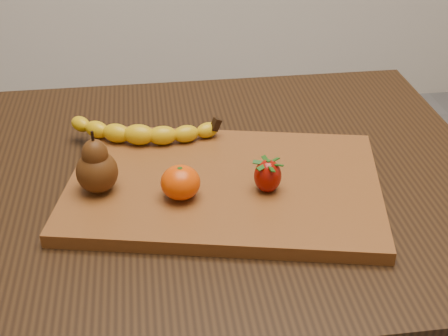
{
  "coord_description": "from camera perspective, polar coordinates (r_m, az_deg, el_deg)",
  "views": [
    {
      "loc": [
        -0.02,
        -0.8,
        1.28
      ],
      "look_at": [
        0.08,
        -0.05,
        0.8
      ],
      "focal_mm": 50.0,
      "sensor_mm": 36.0,
      "label": 1
    }
  ],
  "objects": [
    {
      "name": "strawberry",
      "position": [
        0.88,
        4.02,
        -0.63
      ],
      "size": [
        0.05,
        0.05,
        0.05
      ],
      "primitive_type": null,
      "rotation": [
        0.0,
        0.0,
        -0.39
      ],
      "color": "#8A0C03",
      "rests_on": "cutting_board"
    },
    {
      "name": "banana",
      "position": [
        1.0,
        -7.78,
        3.04
      ],
      "size": [
        0.22,
        0.1,
        0.03
      ],
      "primitive_type": null,
      "rotation": [
        0.0,
        0.0,
        -0.23
      ],
      "color": "#DCAE0A",
      "rests_on": "cutting_board"
    },
    {
      "name": "pear",
      "position": [
        0.88,
        -11.64,
        0.57
      ],
      "size": [
        0.06,
        0.06,
        0.09
      ],
      "primitive_type": null,
      "rotation": [
        0.0,
        0.0,
        -0.03
      ],
      "color": "#4B260C",
      "rests_on": "cutting_board"
    },
    {
      "name": "table",
      "position": [
        1.01,
        -4.97,
        -5.51
      ],
      "size": [
        1.0,
        0.7,
        0.76
      ],
      "color": "black",
      "rests_on": "ground"
    },
    {
      "name": "cutting_board",
      "position": [
        0.91,
        -0.0,
        -1.59
      ],
      "size": [
        0.5,
        0.39,
        0.02
      ],
      "primitive_type": "cube",
      "rotation": [
        0.0,
        0.0,
        -0.21
      ],
      "color": "brown",
      "rests_on": "table"
    },
    {
      "name": "mandarin",
      "position": [
        0.86,
        -4.0,
        -1.33
      ],
      "size": [
        0.07,
        0.07,
        0.05
      ],
      "primitive_type": "ellipsoid",
      "rotation": [
        0.0,
        0.0,
        0.43
      ],
      "color": "#D84002",
      "rests_on": "cutting_board"
    }
  ]
}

